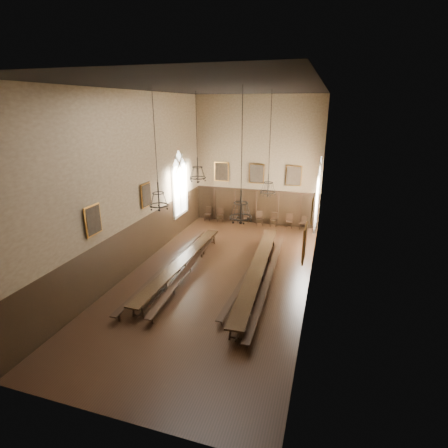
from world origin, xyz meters
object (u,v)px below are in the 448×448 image
at_px(chair_7, 303,226).
at_px(bench_right_inner, 249,274).
at_px(bench_left_outer, 169,266).
at_px(chair_0, 208,216).
at_px(bench_right_outer, 268,278).
at_px(chair_3, 246,220).
at_px(chair_2, 235,219).
at_px(bench_left_inner, 191,267).
at_px(chair_5, 273,222).
at_px(chandelier_back_left, 198,173).
at_px(chair_4, 259,221).
at_px(chandelier_front_left, 159,198).
at_px(table_left, 182,266).
at_px(chandelier_back_right, 268,185).
at_px(table_right, 257,273).
at_px(chair_1, 220,217).
at_px(chandelier_front_right, 241,209).
at_px(chair_6, 289,224).

bearing_deg(chair_7, bench_right_inner, -91.94).
xyz_separation_m(bench_left_outer, chair_0, (-0.94, 8.72, 0.02)).
xyz_separation_m(bench_right_outer, chair_3, (-3.23, 8.65, -0.05)).
bearing_deg(chair_2, bench_right_inner, -88.68).
bearing_deg(bench_left_inner, chair_2, 89.39).
height_order(chair_5, chandelier_back_left, chandelier_back_left).
xyz_separation_m(chair_2, chair_4, (1.82, 0.02, 0.01)).
bearing_deg(chandelier_front_left, table_left, 87.55).
relative_size(table_left, chandelier_front_left, 1.92).
bearing_deg(table_left, chair_7, 58.06).
distance_m(chair_2, chair_5, 2.83).
xyz_separation_m(bench_right_inner, chandelier_back_right, (0.48, 1.83, 4.21)).
height_order(table_right, chandelier_back_right, chandelier_back_right).
relative_size(bench_left_outer, chair_4, 9.91).
bearing_deg(chair_3, chandelier_front_left, -102.93).
height_order(chair_2, chair_4, chair_4).
distance_m(bench_left_outer, chandelier_back_left, 5.44).
bearing_deg(table_right, chair_3, 107.26).
distance_m(chair_2, chair_7, 4.94).
relative_size(bench_left_inner, chair_1, 10.49).
distance_m(table_right, chandelier_front_right, 4.50).
bearing_deg(chair_4, chandelier_front_right, -102.45).
height_order(table_left, bench_right_inner, table_left).
height_order(table_right, chandelier_front_left, chandelier_front_left).
relative_size(bench_left_outer, chair_7, 10.70).
relative_size(bench_left_outer, chair_1, 10.52).
height_order(chandelier_front_left, chandelier_front_right, same).
relative_size(chandelier_back_right, chandelier_front_left, 1.02).
bearing_deg(chair_2, chair_6, -17.92).
distance_m(chair_0, chandelier_back_right, 9.52).
xyz_separation_m(chair_2, chandelier_front_left, (-0.56, -10.63, 4.22)).
bearing_deg(chair_4, chair_0, 160.66).
bearing_deg(chair_1, chandelier_back_right, -62.76).
bearing_deg(chair_5, chandelier_front_right, -88.58).
bearing_deg(chandelier_front_left, chair_7, 62.62).
distance_m(chandelier_back_right, chandelier_front_right, 4.21).
relative_size(bench_left_outer, chandelier_back_right, 2.03).
bearing_deg(chair_1, chair_0, 176.13).
relative_size(bench_left_inner, chair_0, 9.95).
bearing_deg(chair_7, table_left, -110.51).
bearing_deg(chair_7, bench_left_outer, -113.89).
bearing_deg(chandelier_front_right, bench_right_inner, 93.36).
height_order(chandelier_back_left, chandelier_front_left, same).
height_order(chair_1, chair_5, chair_5).
distance_m(table_right, chandelier_back_left, 6.62).
bearing_deg(chair_6, chandelier_back_right, -101.56).
height_order(bench_right_inner, chandelier_back_left, chandelier_back_left).
bearing_deg(bench_right_inner, bench_left_outer, -174.23).
bearing_deg(chair_7, chair_2, -168.85).
relative_size(bench_left_inner, chandelier_back_right, 2.02).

